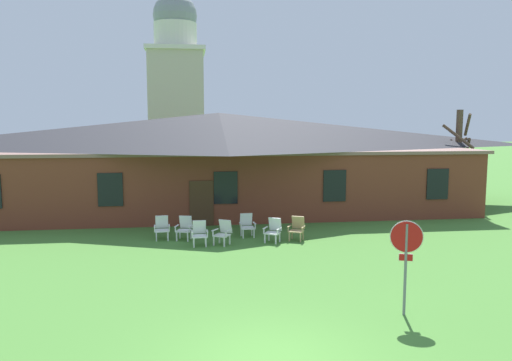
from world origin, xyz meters
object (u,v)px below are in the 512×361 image
Objects in this scene: lawn_chair_by_porch at (162,227)px; lawn_chair_middle at (223,232)px; lawn_chair_left_end at (199,233)px; lawn_chair_under_eave at (297,228)px; lawn_chair_right_end at (247,225)px; lawn_chair_far_side at (273,230)px; stop_sign at (406,249)px; lawn_chair_near_door at (185,227)px.

lawn_chair_by_porch is 1.00× the size of lawn_chair_middle.
lawn_chair_left_end is 1.00× the size of lawn_chair_under_eave.
lawn_chair_by_porch is at bearing 171.27° from lawn_chair_under_eave.
lawn_chair_right_end is 1.00× the size of lawn_chair_under_eave.
lawn_chair_under_eave is at bearing 11.84° from lawn_chair_far_side.
lawn_chair_middle is (2.43, -1.19, 0.00)m from lawn_chair_by_porch.
stop_sign is 10.45m from lawn_chair_near_door.
lawn_chair_left_end is (0.59, -1.05, 0.00)m from lawn_chair_near_door.
lawn_chair_near_door is 1.20m from lawn_chair_left_end.
lawn_chair_by_porch is 1.00× the size of lawn_chair_near_door.
lawn_chair_left_end is 1.00× the size of lawn_chair_far_side.
stop_sign is 8.81m from lawn_chair_middle.
lawn_chair_far_side is (-1.99, 7.91, -1.18)m from stop_sign.
lawn_chair_left_end is (-4.92, 7.75, -1.18)m from stop_sign.
lawn_chair_left_end is at bearing -174.60° from lawn_chair_under_eave.
stop_sign reaches higher than lawn_chair_by_porch.
lawn_chair_by_porch is 1.93m from lawn_chair_left_end.
lawn_chair_by_porch is (-6.43, 8.96, -1.18)m from stop_sign.
lawn_chair_left_end is 2.94m from lawn_chair_far_side.
lawn_chair_middle is 2.02m from lawn_chair_far_side.
lawn_chair_near_door is 1.00× the size of lawn_chair_middle.
lawn_chair_middle is 1.00× the size of lawn_chair_right_end.
lawn_chair_by_porch is 1.00× the size of lawn_chair_right_end.
stop_sign is 2.49× the size of lawn_chair_middle.
lawn_chair_under_eave is (5.45, -0.84, 0.00)m from lawn_chair_by_porch.
lawn_chair_right_end is at bearing 155.23° from lawn_chair_under_eave.
lawn_chair_under_eave is at bearing -24.77° from lawn_chair_right_end.
lawn_chair_under_eave is (1.01, 0.21, 0.00)m from lawn_chair_far_side.
lawn_chair_right_end is (-2.93, 9.02, -1.18)m from stop_sign.
lawn_chair_middle is at bearing -34.36° from lawn_chair_near_door.
lawn_chair_left_end and lawn_chair_middle have the same top height.
stop_sign is 2.49× the size of lawn_chair_under_eave.
lawn_chair_right_end is 1.46m from lawn_chair_far_side.
stop_sign is 2.49× the size of lawn_chair_near_door.
lawn_chair_near_door and lawn_chair_right_end have the same top height.
lawn_chair_near_door is at bearing 122.06° from stop_sign.
lawn_chair_by_porch is 1.00× the size of lawn_chair_under_eave.
stop_sign is at bearing -72.02° from lawn_chair_right_end.
lawn_chair_left_end is at bearing -60.81° from lawn_chair_near_door.
lawn_chair_right_end is 1.00× the size of lawn_chair_far_side.
stop_sign reaches higher than lawn_chair_right_end.
lawn_chair_near_door is (-5.51, 8.80, -1.18)m from stop_sign.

